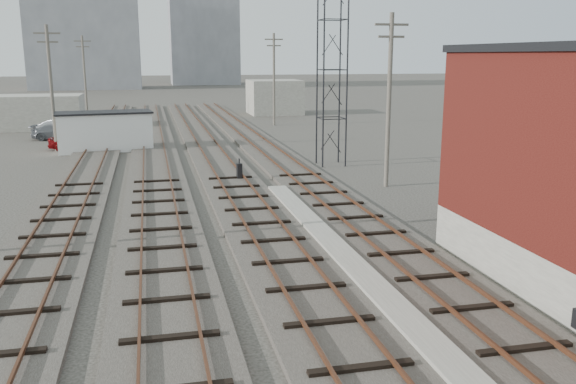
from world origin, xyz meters
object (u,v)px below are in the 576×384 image
object	(u,v)px
site_trailer	(105,131)
car_red	(75,141)
switch_stand	(239,172)
car_grey	(59,132)
car_silver	(66,128)

from	to	relation	value
site_trailer	car_red	size ratio (longest dim) A/B	1.90
switch_stand	car_grey	distance (m)	23.87
switch_stand	car_silver	bearing A→B (deg)	111.11
site_trailer	car_grey	distance (m)	8.24
car_silver	car_grey	xyz separation A→B (m)	(-0.41, -1.41, -0.16)
site_trailer	car_silver	distance (m)	9.29
site_trailer	car_grey	size ratio (longest dim) A/B	1.64
car_red	car_silver	distance (m)	7.71
car_grey	car_red	bearing A→B (deg)	-154.86
car_red	car_silver	bearing A→B (deg)	19.74
car_grey	car_silver	bearing A→B (deg)	-8.78
site_trailer	car_silver	xyz separation A→B (m)	(-3.77, 8.47, -0.66)
site_trailer	car_grey	xyz separation A→B (m)	(-4.18, 7.06, -0.82)
switch_stand	car_red	bearing A→B (deg)	118.25
switch_stand	site_trailer	xyz separation A→B (m)	(-7.98, 13.49, 0.87)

